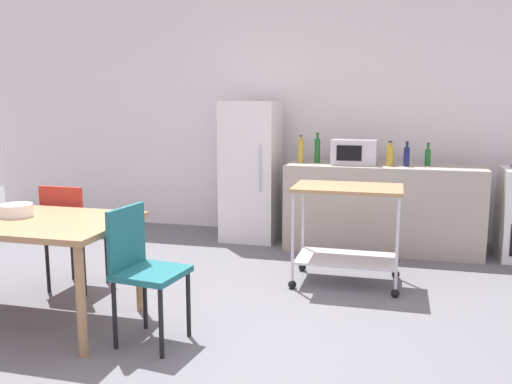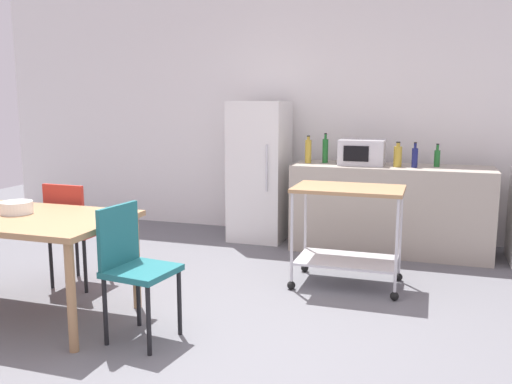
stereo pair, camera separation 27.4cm
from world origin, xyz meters
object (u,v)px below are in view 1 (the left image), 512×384
(dining_table, at_px, (22,230))
(kitchen_cart, at_px, (347,218))
(refrigerator, at_px, (251,171))
(chair_teal, at_px, (142,265))
(bottle_hot_sauce, at_px, (301,151))
(bottle_sparkling_water, at_px, (390,155))
(microwave, at_px, (354,152))
(chair_red, at_px, (71,229))
(bottle_vinegar, at_px, (428,157))
(fruit_bowl, at_px, (16,210))
(bottle_soy_sauce, at_px, (407,156))
(bottle_wine, at_px, (317,150))

(dining_table, bearing_deg, kitchen_cart, 33.34)
(dining_table, bearing_deg, refrigerator, 71.02)
(chair_teal, bearing_deg, bottle_hot_sauce, -4.12)
(bottle_sparkling_water, bearing_deg, dining_table, -133.90)
(chair_teal, height_order, microwave, microwave)
(dining_table, height_order, chair_red, chair_red)
(kitchen_cart, height_order, bottle_vinegar, bottle_vinegar)
(refrigerator, bearing_deg, microwave, -4.87)
(kitchen_cart, height_order, bottle_sparkling_water, bottle_sparkling_water)
(kitchen_cart, xyz_separation_m, microwave, (-0.05, 1.21, 0.46))
(chair_teal, distance_m, bottle_hot_sauce, 2.78)
(microwave, relative_size, fruit_bowl, 2.05)
(chair_teal, xyz_separation_m, fruit_bowl, (-1.03, 0.14, 0.28))
(kitchen_cart, xyz_separation_m, bottle_soy_sauce, (0.48, 1.13, 0.43))
(fruit_bowl, bearing_deg, bottle_soy_sauce, 42.61)
(microwave, bearing_deg, chair_teal, -112.56)
(microwave, bearing_deg, bottle_sparkling_water, -11.06)
(chair_red, distance_m, refrigerator, 2.28)
(bottle_hot_sauce, xyz_separation_m, bottle_wine, (0.17, 0.08, 0.01))
(bottle_wine, bearing_deg, kitchen_cart, -70.67)
(bottle_hot_sauce, bearing_deg, chair_teal, -101.68)
(kitchen_cart, relative_size, microwave, 1.98)
(bottle_hot_sauce, height_order, fruit_bowl, bottle_hot_sauce)
(chair_teal, xyz_separation_m, bottle_wine, (0.72, 2.76, 0.52))
(bottle_vinegar, relative_size, fruit_bowl, 1.04)
(bottle_hot_sauce, distance_m, bottle_sparkling_water, 0.93)
(chair_red, xyz_separation_m, refrigerator, (0.98, 2.04, 0.26))
(bottle_vinegar, bearing_deg, bottle_soy_sauce, -146.21)
(chair_red, xyz_separation_m, bottle_soy_sauce, (2.65, 1.86, 0.49))
(chair_red, relative_size, kitchen_cart, 0.98)
(kitchen_cart, relative_size, bottle_soy_sauce, 3.59)
(bottle_hot_sauce, bearing_deg, fruit_bowl, -122.07)
(kitchen_cart, bearing_deg, bottle_sparkling_water, 74.50)
(refrigerator, relative_size, fruit_bowl, 6.91)
(bottle_vinegar, bearing_deg, microwave, -175.49)
(chair_teal, distance_m, kitchen_cart, 1.89)
(refrigerator, bearing_deg, bottle_vinegar, -1.19)
(dining_table, xyz_separation_m, bottle_wine, (1.68, 2.67, 0.36))
(bottle_hot_sauce, distance_m, microwave, 0.57)
(bottle_vinegar, xyz_separation_m, fruit_bowl, (-2.89, -2.61, -0.20))
(microwave, relative_size, bottle_sparkling_water, 1.82)
(bottle_wine, bearing_deg, bottle_vinegar, -0.30)
(refrigerator, relative_size, bottle_sparkling_water, 6.12)
(dining_table, relative_size, bottle_hot_sauce, 5.12)
(chair_red, distance_m, fruit_bowl, 0.67)
(bottle_wine, distance_m, microwave, 0.40)
(chair_teal, distance_m, bottle_soy_sauce, 3.13)
(kitchen_cart, relative_size, bottle_wine, 2.88)
(kitchen_cart, bearing_deg, bottle_hot_sauce, 117.27)
(chair_red, relative_size, bottle_vinegar, 3.83)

